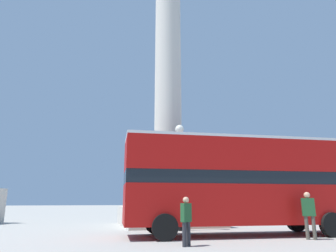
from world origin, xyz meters
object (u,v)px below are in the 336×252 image
Objects in this scene: pedestrian_near_lamp at (309,212)px; bus_a at (237,181)px; monument_column at (168,110)px; pedestrian_by_plinth at (186,219)px; street_lamp at (180,165)px.

bus_a is at bearing -13.79° from pedestrian_near_lamp.
bus_a is (1.54, -6.32, -5.10)m from monument_column.
pedestrian_by_plinth is (-3.27, -2.43, -1.47)m from bus_a.
monument_column reaches higher than pedestrian_by_plinth.
street_lamp is at bearing 128.22° from bus_a.
street_lamp is 3.05× the size of pedestrian_near_lamp.
monument_column is 5.41m from street_lamp.
monument_column reaches higher than pedestrian_near_lamp.
bus_a is at bearing -56.73° from street_lamp.
pedestrian_by_plinth is at bearing -138.42° from bus_a.
monument_column is at bearing 108.63° from bus_a.
monument_column is 8.26m from bus_a.
pedestrian_near_lamp is 1.13× the size of pedestrian_by_plinth.
pedestrian_near_lamp reaches higher than pedestrian_by_plinth.
pedestrian_by_plinth is at bearing -105.40° from street_lamp.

